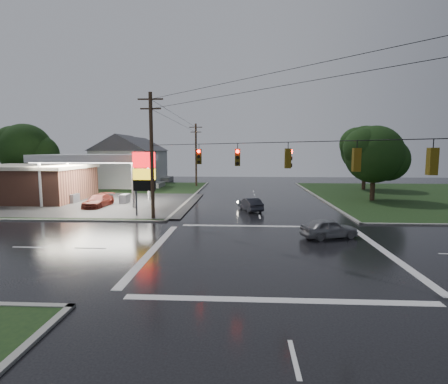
# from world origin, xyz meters

# --- Properties ---
(ground) EXTENTS (120.00, 120.00, 0.00)m
(ground) POSITION_xyz_m (0.00, 0.00, 0.00)
(ground) COLOR black
(ground) RESTS_ON ground
(grass_nw) EXTENTS (36.00, 36.00, 0.08)m
(grass_nw) POSITION_xyz_m (-26.00, 26.00, 0.04)
(grass_nw) COLOR black
(grass_nw) RESTS_ON ground
(gas_station) EXTENTS (26.20, 18.00, 5.60)m
(gas_station) POSITION_xyz_m (-25.68, 19.70, 2.55)
(gas_station) COLOR #2D2D2D
(gas_station) RESTS_ON ground
(pylon_sign) EXTENTS (2.00, 0.35, 6.00)m
(pylon_sign) POSITION_xyz_m (-10.50, 10.50, 4.01)
(pylon_sign) COLOR #59595E
(pylon_sign) RESTS_ON ground
(utility_pole_nw) EXTENTS (2.20, 0.32, 11.00)m
(utility_pole_nw) POSITION_xyz_m (-9.50, 9.50, 5.72)
(utility_pole_nw) COLOR #382619
(utility_pole_nw) RESTS_ON ground
(utility_pole_n) EXTENTS (2.20, 0.32, 10.50)m
(utility_pole_n) POSITION_xyz_m (-9.50, 38.00, 5.47)
(utility_pole_n) COLOR #382619
(utility_pole_n) RESTS_ON ground
(traffic_signals) EXTENTS (26.87, 26.87, 1.47)m
(traffic_signals) POSITION_xyz_m (0.02, -0.02, 6.48)
(traffic_signals) COLOR black
(traffic_signals) RESTS_ON ground
(house_near) EXTENTS (11.05, 8.48, 8.60)m
(house_near) POSITION_xyz_m (-20.95, 36.00, 4.41)
(house_near) COLOR silver
(house_near) RESTS_ON ground
(house_far) EXTENTS (11.05, 8.48, 8.60)m
(house_far) POSITION_xyz_m (-21.95, 48.00, 4.41)
(house_far) COLOR silver
(house_far) RESTS_ON ground
(tree_nw_behind) EXTENTS (8.93, 7.60, 10.00)m
(tree_nw_behind) POSITION_xyz_m (-33.84, 29.99, 6.18)
(tree_nw_behind) COLOR black
(tree_nw_behind) RESTS_ON ground
(tree_ne_near) EXTENTS (7.99, 6.80, 8.98)m
(tree_ne_near) POSITION_xyz_m (14.14, 21.99, 5.56)
(tree_ne_near) COLOR black
(tree_ne_near) RESTS_ON ground
(tree_ne_far) EXTENTS (8.46, 7.20, 9.80)m
(tree_ne_far) POSITION_xyz_m (17.15, 33.99, 6.18)
(tree_ne_far) COLOR black
(tree_ne_far) RESTS_ON ground
(car_north) EXTENTS (2.60, 4.23, 1.31)m
(car_north) POSITION_xyz_m (-0.80, 14.22, 0.66)
(car_north) COLOR #22242B
(car_north) RESTS_ON ground
(car_crossing) EXTENTS (4.26, 2.76, 1.35)m
(car_crossing) POSITION_xyz_m (4.45, 3.49, 0.67)
(car_crossing) COLOR gray
(car_crossing) RESTS_ON ground
(car_pump) EXTENTS (2.24, 4.84, 1.37)m
(car_pump) POSITION_xyz_m (-17.00, 15.50, 0.69)
(car_pump) COLOR maroon
(car_pump) RESTS_ON ground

